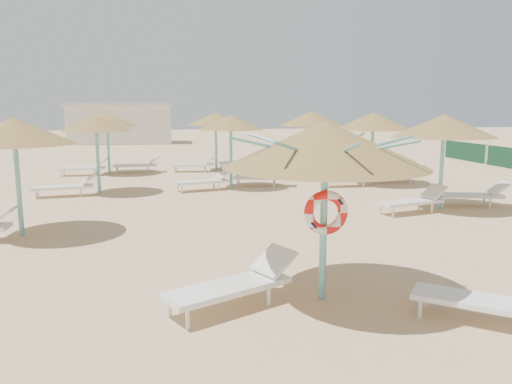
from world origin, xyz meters
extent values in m
plane|color=tan|center=(0.00, 0.00, 0.00)|extent=(120.00, 120.00, 0.00)
cylinder|color=#68B4B4|center=(0.18, -0.24, 1.14)|extent=(0.11, 0.11, 2.27)
cone|color=olive|center=(0.18, -0.24, 2.37)|extent=(3.03, 3.03, 0.68)
cylinder|color=#68B4B4|center=(0.18, -0.24, 2.12)|extent=(0.20, 0.20, 0.12)
cylinder|color=#68B4B4|center=(0.88, -0.24, 2.32)|extent=(1.37, 0.04, 0.35)
cylinder|color=#68B4B4|center=(0.67, 0.25, 2.32)|extent=(1.00, 1.00, 0.35)
cylinder|color=#68B4B4|center=(0.18, 0.46, 2.32)|extent=(0.04, 1.37, 0.35)
cylinder|color=#68B4B4|center=(-0.31, 0.25, 2.32)|extent=(1.00, 1.00, 0.35)
cylinder|color=#68B4B4|center=(-0.52, -0.24, 2.32)|extent=(1.37, 0.04, 0.35)
cylinder|color=#68B4B4|center=(-0.31, -0.73, 2.32)|extent=(1.00, 1.00, 0.35)
cylinder|color=#68B4B4|center=(0.18, -0.94, 2.32)|extent=(0.04, 1.37, 0.35)
cylinder|color=#68B4B4|center=(0.67, -0.73, 2.32)|extent=(1.00, 1.00, 0.35)
torus|color=red|center=(0.18, -0.34, 1.37)|extent=(0.67, 0.15, 0.67)
cylinder|color=white|center=(-1.89, -0.99, 0.14)|extent=(0.06, 0.06, 0.28)
cylinder|color=white|center=(-2.13, -0.54, 0.14)|extent=(0.06, 0.06, 0.28)
cylinder|color=white|center=(-0.68, -0.36, 0.14)|extent=(0.06, 0.06, 0.28)
cylinder|color=white|center=(-0.91, 0.09, 0.14)|extent=(0.06, 0.06, 0.28)
cube|color=white|center=(-1.29, -0.39, 0.32)|extent=(2.00, 1.44, 0.08)
cube|color=white|center=(-0.53, 0.00, 0.57)|extent=(0.71, 0.76, 0.37)
cylinder|color=white|center=(1.32, -1.17, 0.13)|extent=(0.06, 0.06, 0.26)
cylinder|color=white|center=(1.61, -0.80, 0.13)|extent=(0.06, 0.06, 0.26)
cube|color=white|center=(2.05, -1.45, 0.30)|extent=(1.77, 1.57, 0.08)
cylinder|color=#68B4B4|center=(-5.46, 4.56, 1.15)|extent=(0.11, 0.11, 2.30)
cone|color=olive|center=(-5.46, 4.56, 2.39)|extent=(2.66, 2.66, 0.60)
cylinder|color=#68B4B4|center=(-5.46, 4.56, 2.15)|extent=(0.20, 0.20, 0.12)
cube|color=white|center=(-5.71, 4.17, 0.56)|extent=(0.49, 0.61, 0.36)
cylinder|color=#68B4B4|center=(-4.49, 10.15, 1.15)|extent=(0.11, 0.11, 2.30)
cone|color=olive|center=(-4.49, 10.15, 2.38)|extent=(2.32, 2.32, 0.52)
cylinder|color=#68B4B4|center=(-4.49, 10.15, 2.15)|extent=(0.20, 0.20, 0.12)
cylinder|color=white|center=(-6.35, 9.39, 0.14)|extent=(0.06, 0.06, 0.28)
cylinder|color=white|center=(-6.42, 9.88, 0.14)|extent=(0.06, 0.06, 0.28)
cylinder|color=white|center=(-5.01, 9.58, 0.14)|extent=(0.06, 0.06, 0.28)
cylinder|color=white|center=(-5.08, 10.08, 0.14)|extent=(0.06, 0.06, 0.28)
cube|color=white|center=(-5.59, 9.75, 0.32)|extent=(1.97, 0.89, 0.08)
cube|color=white|center=(-4.75, 9.87, 0.56)|extent=(0.57, 0.66, 0.36)
cylinder|color=#68B4B4|center=(-4.76, 15.39, 1.15)|extent=(0.11, 0.11, 2.30)
cone|color=olive|center=(-4.76, 15.39, 2.39)|extent=(2.66, 2.66, 0.60)
cylinder|color=#68B4B4|center=(-4.76, 15.39, 2.15)|extent=(0.20, 0.20, 0.12)
cylinder|color=white|center=(-6.66, 14.76, 0.14)|extent=(0.06, 0.06, 0.28)
cylinder|color=white|center=(-6.65, 15.26, 0.14)|extent=(0.06, 0.06, 0.28)
cylinder|color=white|center=(-5.31, 14.72, 0.14)|extent=(0.06, 0.06, 0.28)
cylinder|color=white|center=(-5.30, 15.22, 0.14)|extent=(0.06, 0.06, 0.28)
cube|color=white|center=(-5.86, 14.99, 0.32)|extent=(1.91, 0.66, 0.08)
cube|color=white|center=(-5.01, 14.97, 0.56)|extent=(0.50, 0.61, 0.36)
cylinder|color=white|center=(-4.45, 15.42, 0.14)|extent=(0.06, 0.06, 0.28)
cylinder|color=white|center=(-4.46, 15.92, 0.14)|extent=(0.06, 0.06, 0.28)
cylinder|color=white|center=(-3.10, 15.45, 0.14)|extent=(0.06, 0.06, 0.28)
cylinder|color=white|center=(-3.11, 15.95, 0.14)|extent=(0.06, 0.06, 0.28)
cube|color=white|center=(-3.66, 15.69, 0.32)|extent=(1.91, 0.66, 0.08)
cube|color=white|center=(-2.81, 15.71, 0.56)|extent=(0.50, 0.61, 0.36)
cylinder|color=#68B4B4|center=(0.08, 10.59, 1.15)|extent=(0.11, 0.11, 2.30)
cone|color=olive|center=(0.08, 10.59, 2.38)|extent=(2.36, 2.36, 0.53)
cylinder|color=#68B4B4|center=(0.08, 10.59, 2.15)|extent=(0.20, 0.20, 0.12)
cylinder|color=white|center=(-1.72, 9.73, 0.14)|extent=(0.06, 0.06, 0.28)
cylinder|color=white|center=(-1.86, 10.21, 0.14)|extent=(0.06, 0.06, 0.28)
cylinder|color=white|center=(-0.42, 10.09, 0.14)|extent=(0.06, 0.06, 0.28)
cylinder|color=white|center=(-0.55, 10.57, 0.14)|extent=(0.06, 0.06, 0.28)
cube|color=white|center=(-1.02, 10.19, 0.32)|extent=(2.00, 1.10, 0.08)
cube|color=white|center=(-0.20, 10.41, 0.56)|extent=(0.63, 0.71, 0.36)
cylinder|color=white|center=(0.34, 10.86, 0.14)|extent=(0.06, 0.06, 0.28)
cylinder|color=white|center=(0.48, 11.34, 0.14)|extent=(0.06, 0.06, 0.28)
cylinder|color=white|center=(1.65, 10.50, 0.14)|extent=(0.06, 0.06, 0.28)
cylinder|color=white|center=(1.78, 10.98, 0.14)|extent=(0.06, 0.06, 0.28)
cube|color=white|center=(1.18, 10.89, 0.32)|extent=(2.00, 1.10, 0.08)
cube|color=white|center=(2.00, 10.66, 0.56)|extent=(0.63, 0.71, 0.36)
cylinder|color=#68B4B4|center=(0.02, 15.88, 1.15)|extent=(0.11, 0.11, 2.30)
cone|color=olive|center=(0.02, 15.88, 2.39)|extent=(2.56, 2.56, 0.58)
cylinder|color=#68B4B4|center=(0.02, 15.88, 2.15)|extent=(0.20, 0.20, 0.12)
cylinder|color=white|center=(-1.91, 15.34, 0.14)|extent=(0.06, 0.06, 0.28)
cylinder|color=white|center=(-1.84, 15.84, 0.14)|extent=(0.06, 0.06, 0.28)
cylinder|color=white|center=(-0.57, 15.16, 0.14)|extent=(0.06, 0.06, 0.28)
cylinder|color=white|center=(-0.50, 15.65, 0.14)|extent=(0.06, 0.06, 0.28)
cube|color=white|center=(-1.08, 15.48, 0.32)|extent=(1.97, 0.87, 0.08)
cube|color=white|center=(-0.24, 15.36, 0.56)|extent=(0.56, 0.66, 0.36)
cylinder|color=white|center=(0.36, 15.82, 0.14)|extent=(0.06, 0.06, 0.28)
cylinder|color=white|center=(0.29, 16.32, 0.14)|extent=(0.06, 0.06, 0.28)
cylinder|color=white|center=(1.70, 16.01, 0.14)|extent=(0.06, 0.06, 0.28)
cylinder|color=white|center=(1.63, 16.50, 0.14)|extent=(0.06, 0.06, 0.28)
cube|color=white|center=(1.12, 16.18, 0.32)|extent=(1.97, 0.87, 0.08)
cube|color=white|center=(1.96, 16.29, 0.56)|extent=(0.56, 0.66, 0.36)
cylinder|color=#68B4B4|center=(5.55, 5.77, 1.15)|extent=(0.11, 0.11, 2.30)
cone|color=olive|center=(5.55, 5.77, 2.40)|extent=(2.85, 2.85, 0.64)
cylinder|color=#68B4B4|center=(5.55, 5.77, 2.15)|extent=(0.20, 0.20, 0.12)
cylinder|color=white|center=(3.74, 4.92, 0.14)|extent=(0.06, 0.06, 0.28)
cylinder|color=white|center=(3.61, 5.41, 0.14)|extent=(0.06, 0.06, 0.28)
cylinder|color=white|center=(5.04, 5.28, 0.14)|extent=(0.06, 0.06, 0.28)
cylinder|color=white|center=(4.91, 5.76, 0.14)|extent=(0.06, 0.06, 0.28)
cube|color=white|center=(4.45, 5.37, 0.32)|extent=(2.00, 1.10, 0.08)
cube|color=white|center=(5.27, 5.60, 0.56)|extent=(0.63, 0.71, 0.36)
cylinder|color=white|center=(5.81, 6.04, 0.14)|extent=(0.06, 0.06, 0.28)
cylinder|color=white|center=(5.94, 6.52, 0.14)|extent=(0.06, 0.06, 0.28)
cylinder|color=white|center=(7.11, 5.69, 0.14)|extent=(0.06, 0.06, 0.28)
cylinder|color=white|center=(7.24, 6.17, 0.14)|extent=(0.06, 0.06, 0.28)
cube|color=white|center=(6.65, 6.07, 0.32)|extent=(2.00, 1.10, 0.08)
cube|color=white|center=(7.47, 5.85, 0.56)|extent=(0.63, 0.71, 0.36)
cylinder|color=#68B4B4|center=(5.46, 10.59, 1.15)|extent=(0.11, 0.11, 2.30)
cone|color=olive|center=(5.46, 10.59, 2.40)|extent=(2.88, 2.88, 0.65)
cylinder|color=#68B4B4|center=(5.46, 10.59, 2.15)|extent=(0.20, 0.20, 0.12)
cylinder|color=white|center=(3.56, 9.95, 0.14)|extent=(0.06, 0.06, 0.28)
cylinder|color=white|center=(3.56, 10.45, 0.14)|extent=(0.06, 0.06, 0.28)
cylinder|color=white|center=(4.91, 9.93, 0.14)|extent=(0.06, 0.06, 0.28)
cylinder|color=white|center=(4.91, 10.43, 0.14)|extent=(0.06, 0.06, 0.28)
cube|color=white|center=(4.36, 10.19, 0.32)|extent=(1.91, 0.64, 0.08)
cube|color=white|center=(5.21, 10.18, 0.56)|extent=(0.49, 0.61, 0.36)
cylinder|color=white|center=(5.76, 10.63, 0.14)|extent=(0.06, 0.06, 0.28)
cylinder|color=white|center=(5.76, 11.13, 0.14)|extent=(0.06, 0.06, 0.28)
cylinder|color=white|center=(7.11, 10.65, 0.14)|extent=(0.06, 0.06, 0.28)
cylinder|color=white|center=(7.11, 11.15, 0.14)|extent=(0.06, 0.06, 0.28)
cube|color=white|center=(6.56, 10.89, 0.32)|extent=(1.91, 0.64, 0.08)
cube|color=white|center=(7.41, 10.90, 0.56)|extent=(0.49, 0.61, 0.36)
cylinder|color=#68B4B4|center=(4.27, 14.82, 1.15)|extent=(0.11, 0.11, 2.30)
cone|color=olive|center=(4.27, 14.82, 2.40)|extent=(2.91, 2.91, 0.66)
cylinder|color=#68B4B4|center=(4.27, 14.82, 2.15)|extent=(0.20, 0.20, 0.12)
cylinder|color=white|center=(2.33, 14.34, 0.14)|extent=(0.06, 0.06, 0.28)
cylinder|color=white|center=(2.43, 14.83, 0.14)|extent=(0.06, 0.06, 0.28)
cylinder|color=white|center=(3.65, 14.06, 0.14)|extent=(0.06, 0.06, 0.28)
cylinder|color=white|center=(3.75, 14.55, 0.14)|extent=(0.06, 0.06, 0.28)
cube|color=white|center=(3.17, 14.42, 0.32)|extent=(1.99, 1.00, 0.08)
cube|color=white|center=(4.00, 14.25, 0.56)|extent=(0.60, 0.69, 0.36)
cube|color=silver|center=(-6.00, 35.00, 1.50)|extent=(8.00, 4.00, 3.00)
cube|color=beige|center=(-6.00, 35.00, 3.12)|extent=(8.40, 4.40, 0.25)
cube|color=#164428|center=(14.00, 18.00, 0.50)|extent=(0.08, 3.80, 1.00)
cylinder|color=#68B4B4|center=(14.00, 16.10, 0.55)|extent=(0.08, 0.08, 1.10)
camera|label=1|loc=(-2.04, -7.26, 2.90)|focal=35.00mm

